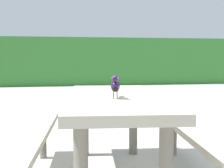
% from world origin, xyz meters
% --- Properties ---
extents(hedge_wall, '(28.00, 1.46, 1.83)m').
position_xyz_m(hedge_wall, '(0.00, 9.67, 0.91)').
color(hedge_wall, '#387A33').
rests_on(hedge_wall, ground).
extents(picnic_table_foreground, '(1.83, 1.86, 0.74)m').
position_xyz_m(picnic_table_foreground, '(-0.28, 0.08, 0.56)').
color(picnic_table_foreground, '#B2A893').
rests_on(picnic_table_foreground, ground).
extents(bird_grackle, '(0.10, 0.28, 0.18)m').
position_xyz_m(bird_grackle, '(-0.31, -0.13, 0.84)').
color(bird_grackle, black).
rests_on(bird_grackle, picnic_table_foreground).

